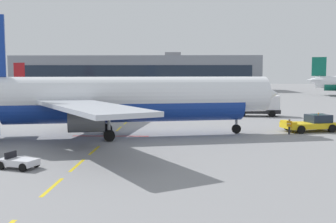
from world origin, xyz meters
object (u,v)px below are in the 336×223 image
(ground_crew_worker, at_px, (289,126))
(airliner_foreground, at_px, (121,99))
(pushback_tug, at_px, (311,123))
(catering_truck, at_px, (258,105))

(ground_crew_worker, bearing_deg, airliner_foreground, -172.58)
(pushback_tug, height_order, ground_crew_worker, pushback_tug)
(airliner_foreground, xyz_separation_m, ground_crew_worker, (17.82, 2.32, -3.02))
(pushback_tug, relative_size, catering_truck, 0.92)
(pushback_tug, xyz_separation_m, catering_truck, (-3.04, 16.71, 0.74))
(catering_truck, relative_size, ground_crew_worker, 4.34)
(airliner_foreground, distance_m, pushback_tug, 21.64)
(airliner_foreground, bearing_deg, ground_crew_worker, 7.42)
(airliner_foreground, bearing_deg, pushback_tug, 12.60)
(pushback_tug, xyz_separation_m, ground_crew_worker, (-3.08, -2.35, 0.03))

